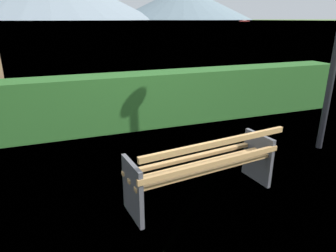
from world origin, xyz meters
TOP-DOWN VIEW (x-y plane):
  - ground_plane at (0.00, 0.00)m, footprint 1400.00×1400.00m
  - water_surface at (0.00, 306.14)m, footprint 620.00×620.00m
  - park_bench at (0.01, -0.06)m, footprint 1.94×0.80m
  - hedge_row at (0.00, 2.83)m, footprint 9.42×0.66m
  - fishing_boat_near at (133.80, 200.12)m, footprint 7.95×4.23m

SIDE VIEW (x-z plane):
  - ground_plane at x=0.00m, z-range 0.00..0.00m
  - water_surface at x=0.00m, z-range 0.00..0.00m
  - park_bench at x=0.01m, z-range 0.00..0.86m
  - fishing_boat_near at x=133.80m, z-range -0.16..1.10m
  - hedge_row at x=0.00m, z-range 0.00..1.08m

